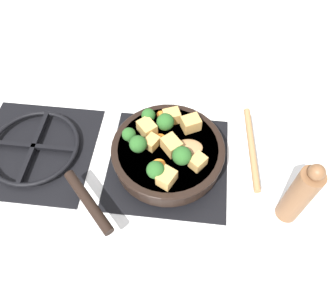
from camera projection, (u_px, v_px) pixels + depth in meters
name	position (u px, v px, depth m)	size (l,w,h in m)	color
ground_plane	(168.00, 163.00, 0.87)	(2.40, 2.40, 0.00)	white
front_burner_grate	(168.00, 161.00, 0.86)	(0.31, 0.31, 0.03)	black
rear_burner_grate	(35.00, 148.00, 0.88)	(0.31, 0.31, 0.03)	black
skillet_pan	(167.00, 153.00, 0.82)	(0.37, 0.37, 0.05)	black
wooden_spoon	(225.00, 147.00, 0.79)	(0.24, 0.20, 0.02)	#A87A4C
tofu_cube_center_large	(171.00, 145.00, 0.78)	(0.04, 0.04, 0.04)	tan
tofu_cube_near_handle	(191.00, 123.00, 0.82)	(0.04, 0.04, 0.04)	tan
tofu_cube_east_chunk	(198.00, 162.00, 0.76)	(0.04, 0.03, 0.03)	tan
tofu_cube_west_chunk	(152.00, 144.00, 0.79)	(0.04, 0.03, 0.03)	tan
tofu_cube_back_piece	(172.00, 116.00, 0.83)	(0.04, 0.03, 0.03)	tan
tofu_cube_front_piece	(147.00, 128.00, 0.81)	(0.04, 0.04, 0.04)	tan
tofu_cube_mid_small	(167.00, 178.00, 0.73)	(0.04, 0.03, 0.03)	tan
broccoli_floret_near_spoon	(138.00, 144.00, 0.77)	(0.04, 0.04, 0.05)	#709956
broccoli_floret_center_top	(148.00, 115.00, 0.82)	(0.04, 0.04, 0.04)	#709956
broccoli_floret_east_rim	(182.00, 156.00, 0.75)	(0.05, 0.05, 0.05)	#709956
broccoli_floret_west_rim	(156.00, 170.00, 0.73)	(0.04, 0.04, 0.05)	#709956
broccoli_floret_north_edge	(165.00, 122.00, 0.81)	(0.04, 0.04, 0.05)	#709956
broccoli_floret_south_cluster	(129.00, 135.00, 0.79)	(0.03, 0.03, 0.04)	#709956
carrot_slice_orange_thin	(160.00, 139.00, 0.81)	(0.03, 0.03, 0.01)	orange
carrot_slice_near_center	(159.00, 165.00, 0.77)	(0.03, 0.03, 0.01)	orange
carrot_slice_edge_slice	(161.00, 115.00, 0.85)	(0.02, 0.02, 0.01)	orange
pepper_mill	(299.00, 195.00, 0.71)	(0.05, 0.05, 0.21)	brown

